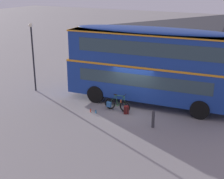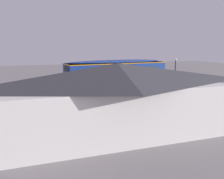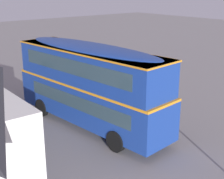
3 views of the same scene
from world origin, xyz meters
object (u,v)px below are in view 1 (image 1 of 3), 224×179
at_px(water_bottle_red_squeeze, 91,111).
at_px(water_bottle_blue_sports, 96,112).
at_px(backpack_on_ground, 126,109).
at_px(street_lamp, 33,50).
at_px(kerb_bollard, 153,119).
at_px(double_decker_bus, 152,63).
at_px(touring_bicycle, 116,105).

distance_m(water_bottle_red_squeeze, water_bottle_blue_sports, 0.37).
distance_m(backpack_on_ground, water_bottle_red_squeeze, 2.13).
distance_m(water_bottle_red_squeeze, street_lamp, 6.37).
height_order(water_bottle_red_squeeze, water_bottle_blue_sports, water_bottle_blue_sports).
bearing_deg(water_bottle_blue_sports, kerb_bollard, -3.17).
xyz_separation_m(water_bottle_blue_sports, kerb_bollard, (3.66, -0.20, 0.39)).
height_order(double_decker_bus, kerb_bollard, double_decker_bus).
bearing_deg(backpack_on_ground, water_bottle_red_squeeze, -157.83).
bearing_deg(double_decker_bus, water_bottle_blue_sports, -126.37).
relative_size(water_bottle_blue_sports, kerb_bollard, 0.23).
relative_size(double_decker_bus, kerb_bollard, 11.02).
height_order(street_lamp, kerb_bollard, street_lamp).
bearing_deg(kerb_bollard, backpack_on_ground, 154.11).
bearing_deg(backpack_on_ground, street_lamp, 174.55).
distance_m(touring_bicycle, water_bottle_red_squeeze, 1.58).
distance_m(touring_bicycle, water_bottle_blue_sports, 1.31).
bearing_deg(kerb_bollard, water_bottle_blue_sports, 176.83).
bearing_deg(double_decker_bus, water_bottle_red_squeeze, -130.64).
height_order(water_bottle_blue_sports, kerb_bollard, kerb_bollard).
distance_m(double_decker_bus, touring_bicycle, 3.35).
distance_m(touring_bicycle, street_lamp, 7.22).
xyz_separation_m(double_decker_bus, kerb_bollard, (1.45, -3.21, -2.15)).
distance_m(double_decker_bus, backpack_on_ground, 3.30).
xyz_separation_m(touring_bicycle, backpack_on_ground, (0.73, -0.15, -0.10)).
bearing_deg(street_lamp, touring_bicycle, -4.78).
relative_size(water_bottle_red_squeeze, street_lamp, 0.05).
bearing_deg(touring_bicycle, water_bottle_blue_sports, -132.27).
distance_m(touring_bicycle, backpack_on_ground, 0.76).
bearing_deg(street_lamp, backpack_on_ground, -5.45).
height_order(water_bottle_blue_sports, street_lamp, street_lamp).
height_order(double_decker_bus, touring_bicycle, double_decker_bus).
bearing_deg(street_lamp, water_bottle_red_squeeze, -15.35).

